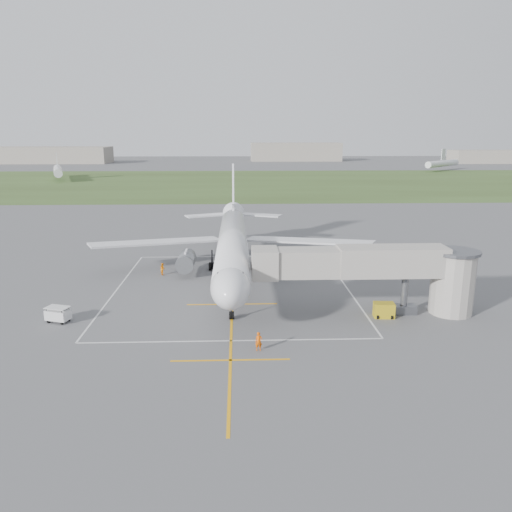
{
  "coord_description": "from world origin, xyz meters",
  "views": [
    {
      "loc": [
        0.73,
        -62.35,
        18.45
      ],
      "look_at": [
        2.87,
        -4.0,
        4.0
      ],
      "focal_mm": 35.0,
      "sensor_mm": 36.0,
      "label": 1
    }
  ],
  "objects_px": {
    "jet_bridge": "(384,270)",
    "ramp_worker_nose": "(259,342)",
    "airliner": "(233,244)",
    "ramp_worker_wing": "(163,269)",
    "baggage_cart": "(58,314)",
    "gpu_unit": "(384,310)"
  },
  "relations": [
    {
      "from": "jet_bridge",
      "to": "ramp_worker_wing",
      "type": "bearing_deg",
      "value": 147.97
    },
    {
      "from": "jet_bridge",
      "to": "ramp_worker_nose",
      "type": "relative_size",
      "value": 13.91
    },
    {
      "from": "jet_bridge",
      "to": "gpu_unit",
      "type": "bearing_deg",
      "value": -94.65
    },
    {
      "from": "gpu_unit",
      "to": "ramp_worker_wing",
      "type": "xyz_separation_m",
      "value": [
        -25.01,
        16.75,
        0.05
      ]
    },
    {
      "from": "jet_bridge",
      "to": "gpu_unit",
      "type": "xyz_separation_m",
      "value": [
        -0.09,
        -1.05,
        -3.99
      ]
    },
    {
      "from": "ramp_worker_wing",
      "to": "ramp_worker_nose",
      "type": "bearing_deg",
      "value": -179.9
    },
    {
      "from": "jet_bridge",
      "to": "baggage_cart",
      "type": "relative_size",
      "value": 9.07
    },
    {
      "from": "airliner",
      "to": "ramp_worker_wing",
      "type": "bearing_deg",
      "value": 171.23
    },
    {
      "from": "jet_bridge",
      "to": "ramp_worker_wing",
      "type": "relative_size",
      "value": 14.54
    },
    {
      "from": "gpu_unit",
      "to": "ramp_worker_wing",
      "type": "height_order",
      "value": "ramp_worker_wing"
    },
    {
      "from": "baggage_cart",
      "to": "ramp_worker_wing",
      "type": "distance_m",
      "value": 18.66
    },
    {
      "from": "baggage_cart",
      "to": "ramp_worker_nose",
      "type": "height_order",
      "value": "ramp_worker_nose"
    },
    {
      "from": "airliner",
      "to": "ramp_worker_wing",
      "type": "height_order",
      "value": "airliner"
    },
    {
      "from": "gpu_unit",
      "to": "baggage_cart",
      "type": "relative_size",
      "value": 0.83
    },
    {
      "from": "ramp_worker_nose",
      "to": "ramp_worker_wing",
      "type": "height_order",
      "value": "ramp_worker_nose"
    },
    {
      "from": "baggage_cart",
      "to": "gpu_unit",
      "type": "bearing_deg",
      "value": 18.66
    },
    {
      "from": "airliner",
      "to": "ramp_worker_wing",
      "type": "xyz_separation_m",
      "value": [
        -9.37,
        1.45,
        -3.59
      ]
    },
    {
      "from": "ramp_worker_nose",
      "to": "gpu_unit",
      "type": "bearing_deg",
      "value": 25.94
    },
    {
      "from": "ramp_worker_nose",
      "to": "ramp_worker_wing",
      "type": "bearing_deg",
      "value": 111.79
    },
    {
      "from": "jet_bridge",
      "to": "baggage_cart",
      "type": "height_order",
      "value": "jet_bridge"
    },
    {
      "from": "airliner",
      "to": "gpu_unit",
      "type": "height_order",
      "value": "airliner"
    },
    {
      "from": "baggage_cart",
      "to": "ramp_worker_nose",
      "type": "distance_m",
      "value": 21.17
    }
  ]
}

